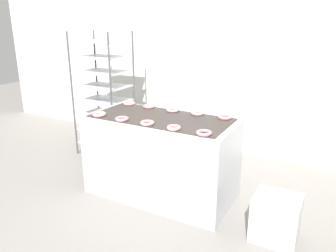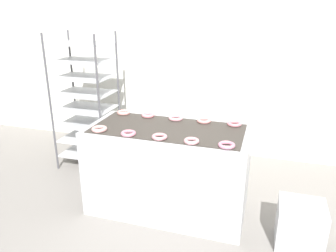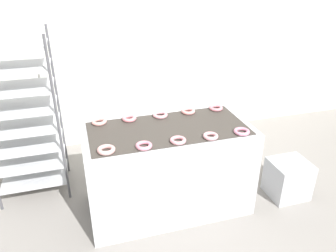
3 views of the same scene
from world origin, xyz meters
The scene contains 15 objects.
ground_plane centered at (0.00, 0.00, 0.00)m, with size 14.00×14.00×0.00m, color gray.
wall_back centered at (0.00, 2.12, 1.40)m, with size 8.00×0.05×2.80m.
fryer_machine centered at (0.00, 0.61, 0.42)m, with size 1.48×0.71×0.84m.
baking_rack_cart centered at (-1.23, 1.25, 0.83)m, with size 0.66×0.52×1.62m.
glaze_bin centered at (1.20, 0.42, 0.19)m, with size 0.37×0.34×0.38m.
donut_near_leftmost centered at (-0.56, 0.36, 0.86)m, with size 0.14×0.14×0.03m, color #CE938F.
donut_near_left centered at (-0.27, 0.34, 0.86)m, with size 0.13×0.13×0.03m, color pink.
donut_near_center centered at (0.01, 0.35, 0.86)m, with size 0.13×0.13×0.03m, color #D28992.
donut_near_right centered at (0.28, 0.34, 0.86)m, with size 0.13×0.13×0.03m, color #D49098.
donut_near_rightmost centered at (0.57, 0.34, 0.86)m, with size 0.13×0.13×0.03m, color #CF7D97.
donut_far_leftmost centered at (-0.56, 0.87, 0.86)m, with size 0.13×0.13×0.03m, color pink.
donut_far_left centered at (-0.29, 0.87, 0.86)m, with size 0.13×0.13×0.03m, color pink.
donut_far_center centered at (0.00, 0.86, 0.86)m, with size 0.14×0.14×0.03m, color pink.
donut_far_right centered at (0.28, 0.87, 0.86)m, with size 0.13×0.13×0.03m, color pink.
donut_far_rightmost centered at (0.57, 0.86, 0.86)m, with size 0.13×0.13×0.03m, color #D47D88.
Camera 3 is at (-0.73, -1.82, 2.12)m, focal length 35.00 mm.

